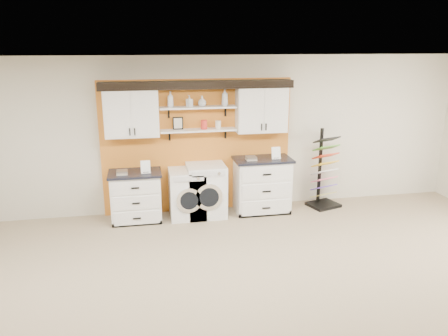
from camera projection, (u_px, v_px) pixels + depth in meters
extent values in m
plane|color=white|center=(256.00, 67.00, 3.69)|extent=(10.00, 10.00, 0.00)
plane|color=beige|center=(197.00, 135.00, 7.85)|extent=(10.00, 0.00, 10.00)
cube|color=orange|center=(197.00, 146.00, 7.87)|extent=(3.40, 0.07, 2.40)
cube|color=white|center=(131.00, 112.00, 7.32)|extent=(0.90, 0.34, 0.84)
cube|color=white|center=(117.00, 114.00, 7.12)|extent=(0.42, 0.01, 0.78)
cube|color=white|center=(145.00, 113.00, 7.20)|extent=(0.42, 0.01, 0.78)
cube|color=white|center=(261.00, 108.00, 7.73)|extent=(0.90, 0.34, 0.84)
cube|color=white|center=(252.00, 110.00, 7.53)|extent=(0.42, 0.01, 0.78)
cube|color=white|center=(276.00, 109.00, 7.61)|extent=(0.42, 0.01, 0.78)
cube|color=white|center=(198.00, 130.00, 7.62)|extent=(1.32, 0.28, 0.03)
cube|color=white|center=(198.00, 107.00, 7.51)|extent=(1.32, 0.28, 0.03)
cube|color=black|center=(198.00, 84.00, 7.42)|extent=(3.30, 0.40, 0.10)
cube|color=black|center=(199.00, 88.00, 7.26)|extent=(3.30, 0.04, 0.04)
cube|color=black|center=(178.00, 123.00, 7.57)|extent=(0.18, 0.02, 0.22)
cube|color=beige|center=(178.00, 123.00, 7.56)|extent=(0.14, 0.01, 0.18)
cylinder|color=red|center=(204.00, 125.00, 7.61)|extent=(0.11, 0.11, 0.16)
cylinder|color=silver|center=(218.00, 125.00, 7.66)|extent=(0.10, 0.10, 0.14)
cube|color=white|center=(136.00, 197.00, 7.58)|extent=(0.84, 0.60, 0.84)
cube|color=black|center=(137.00, 224.00, 7.43)|extent=(0.84, 0.06, 0.07)
cube|color=black|center=(135.00, 173.00, 7.46)|extent=(0.89, 0.66, 0.04)
cube|color=white|center=(135.00, 188.00, 7.22)|extent=(0.76, 0.02, 0.23)
cube|color=white|center=(136.00, 203.00, 7.29)|extent=(0.76, 0.02, 0.23)
cube|color=white|center=(137.00, 218.00, 7.37)|extent=(0.76, 0.02, 0.23)
cube|color=white|center=(262.00, 186.00, 7.97)|extent=(0.97, 0.60, 0.97)
cube|color=black|center=(265.00, 214.00, 7.84)|extent=(0.97, 0.06, 0.08)
cube|color=black|center=(262.00, 159.00, 7.83)|extent=(1.03, 0.66, 0.04)
cube|color=white|center=(267.00, 174.00, 7.60)|extent=(0.88, 0.02, 0.27)
cube|color=white|center=(266.00, 191.00, 7.68)|extent=(0.88, 0.02, 0.27)
cube|color=white|center=(266.00, 208.00, 7.77)|extent=(0.88, 0.02, 0.27)
cube|color=white|center=(187.00, 193.00, 7.74)|extent=(0.62, 0.66, 0.86)
cube|color=silver|center=(189.00, 179.00, 7.32)|extent=(0.53, 0.02, 0.09)
cylinder|color=silver|center=(189.00, 200.00, 7.43)|extent=(0.44, 0.05, 0.44)
cylinder|color=black|center=(189.00, 201.00, 7.40)|extent=(0.31, 0.03, 0.31)
cube|color=white|center=(206.00, 190.00, 7.79)|extent=(0.67, 0.66, 0.94)
cube|color=silver|center=(209.00, 174.00, 7.36)|extent=(0.57, 0.02, 0.10)
cylinder|color=silver|center=(209.00, 197.00, 7.48)|extent=(0.47, 0.05, 0.47)
cylinder|color=black|center=(209.00, 197.00, 7.45)|extent=(0.34, 0.03, 0.34)
cube|color=black|center=(323.00, 205.00, 8.32)|extent=(0.65, 0.59, 0.05)
cube|color=black|center=(320.00, 166.00, 8.25)|extent=(0.06, 0.06, 1.44)
cube|color=olive|center=(323.00, 195.00, 8.28)|extent=(0.50, 0.38, 0.13)
cube|color=#4D2EA1|center=(324.00, 187.00, 8.24)|extent=(0.50, 0.38, 0.13)
cube|color=#D55E77|center=(324.00, 179.00, 8.20)|extent=(0.50, 0.38, 0.13)
cube|color=silver|center=(325.00, 172.00, 8.16)|extent=(0.50, 0.38, 0.13)
cube|color=gold|center=(325.00, 164.00, 8.11)|extent=(0.50, 0.38, 0.13)
cube|color=red|center=(326.00, 156.00, 8.07)|extent=(0.50, 0.38, 0.13)
cube|color=#4C9D2B|center=(326.00, 148.00, 8.03)|extent=(0.50, 0.38, 0.13)
cube|color=black|center=(327.00, 140.00, 7.99)|extent=(0.50, 0.38, 0.13)
imported|color=silver|center=(170.00, 99.00, 7.39)|extent=(0.13, 0.13, 0.27)
imported|color=silver|center=(189.00, 101.00, 7.46)|extent=(0.12, 0.12, 0.19)
imported|color=silver|center=(202.00, 101.00, 7.50)|extent=(0.20, 0.20, 0.18)
imported|color=silver|center=(225.00, 97.00, 7.55)|extent=(0.16, 0.16, 0.30)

